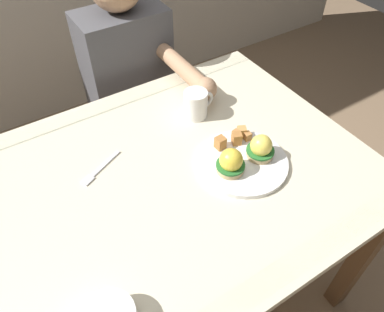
# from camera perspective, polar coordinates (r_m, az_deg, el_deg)

# --- Properties ---
(ground_plane) EXTENTS (6.00, 6.00, 0.00)m
(ground_plane) POSITION_cam_1_polar(r_m,az_deg,el_deg) (1.70, -2.65, -19.73)
(ground_plane) COLOR #7F664C
(dining_table) EXTENTS (1.20, 0.90, 0.74)m
(dining_table) POSITION_cam_1_polar(r_m,az_deg,el_deg) (1.15, -3.71, -6.73)
(dining_table) COLOR beige
(dining_table) RESTS_ON ground_plane
(eggs_benedict_plate) EXTENTS (0.27, 0.27, 0.09)m
(eggs_benedict_plate) POSITION_cam_1_polar(r_m,az_deg,el_deg) (1.10, 7.98, -0.26)
(eggs_benedict_plate) COLOR white
(eggs_benedict_plate) RESTS_ON dining_table
(coffee_mug) EXTENTS (0.11, 0.08, 0.09)m
(coffee_mug) POSITION_cam_1_polar(r_m,az_deg,el_deg) (1.24, 0.66, 8.18)
(coffee_mug) COLOR white
(coffee_mug) RESTS_ON dining_table
(fork) EXTENTS (0.15, 0.08, 0.00)m
(fork) POSITION_cam_1_polar(r_m,az_deg,el_deg) (1.12, -14.18, -2.03)
(fork) COLOR silver
(fork) RESTS_ON dining_table
(diner_person) EXTENTS (0.34, 0.54, 1.14)m
(diner_person) POSITION_cam_1_polar(r_m,az_deg,el_deg) (1.60, -9.18, 11.16)
(diner_person) COLOR #33333D
(diner_person) RESTS_ON ground_plane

